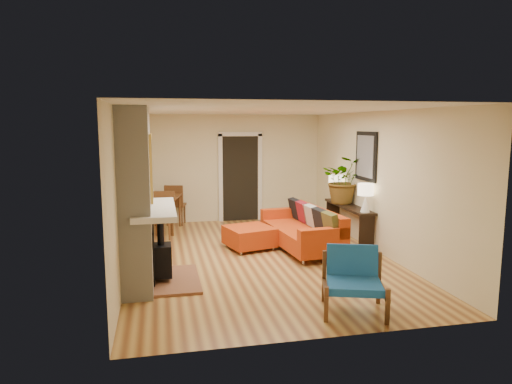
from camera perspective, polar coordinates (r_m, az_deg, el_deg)
room_shell at (r=10.71m, az=0.43°, el=2.43°), size 6.50×6.50×6.50m
fireplace at (r=6.86m, az=-14.40°, el=-1.19°), size 1.09×1.68×2.60m
sofa at (r=8.79m, az=6.13°, el=-4.67°), size 1.13×2.22×0.85m
ottoman at (r=8.77m, az=-0.82°, el=-5.52°), size 1.01×1.01×0.42m
blue_chair at (r=6.05m, az=12.07°, el=-10.27°), size 0.96×0.95×0.80m
dining_table at (r=10.34m, az=-11.20°, el=-1.35°), size 1.06×1.83×0.96m
console_table at (r=9.53m, az=11.50°, el=-2.52°), size 0.34×1.85×0.72m
lamp_near at (r=8.78m, az=13.54°, el=-0.29°), size 0.30×0.30×0.54m
lamp_far at (r=10.13m, az=9.90°, el=0.95°), size 0.30×0.30×0.54m
houseplant at (r=9.65m, az=10.96°, el=1.52°), size 1.10×1.03×0.99m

